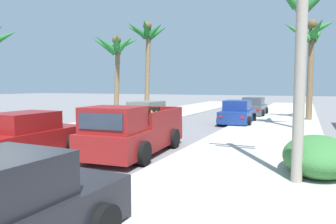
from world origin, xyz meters
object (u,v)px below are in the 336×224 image
at_px(car_left_far, 253,107).
at_px(palm_tree_left_mid, 115,50).
at_px(car_right_near, 146,115).
at_px(palm_tree_left_back, 147,40).
at_px(car_left_mid, 237,113).
at_px(hedge_bush, 318,156).
at_px(car_right_mid, 26,136).
at_px(palm_tree_left_fore, 301,10).
at_px(palm_tree_right_mid, 310,40).
at_px(pickup_truck, 134,132).

bearing_deg(car_left_far, palm_tree_left_mid, -146.32).
xyz_separation_m(car_right_near, palm_tree_left_back, (-4.03, 7.82, 5.70)).
height_order(palm_tree_left_mid, palm_tree_left_back, palm_tree_left_back).
distance_m(car_left_mid, hedge_bush, 11.74).
xyz_separation_m(car_left_far, palm_tree_left_mid, (-9.35, -6.23, 4.48)).
bearing_deg(hedge_bush, car_right_mid, -171.57).
distance_m(palm_tree_left_fore, palm_tree_right_mid, 5.61).
distance_m(car_right_near, hedge_bush, 11.53).
relative_size(pickup_truck, car_right_near, 1.23).
relative_size(car_left_far, palm_tree_left_mid, 0.68).
distance_m(pickup_truck, car_left_far, 16.88).
bearing_deg(palm_tree_right_mid, hedge_bush, -89.05).
height_order(palm_tree_left_mid, hedge_bush, palm_tree_left_mid).
height_order(palm_tree_left_fore, palm_tree_right_mid, palm_tree_left_fore).
xyz_separation_m(car_left_mid, palm_tree_left_back, (-8.71, 4.06, 5.70)).
bearing_deg(palm_tree_right_mid, car_left_far, 150.13).
xyz_separation_m(car_right_near, car_right_mid, (-0.22, -8.51, 0.00)).
bearing_deg(car_right_mid, car_left_mid, 68.24).
distance_m(car_left_far, palm_tree_left_mid, 12.10).
bearing_deg(palm_tree_left_fore, car_left_far, 114.46).
relative_size(pickup_truck, palm_tree_left_mid, 0.85).
distance_m(palm_tree_left_fore, palm_tree_left_mid, 13.09).
bearing_deg(car_right_near, palm_tree_left_mid, 140.53).
xyz_separation_m(car_left_mid, car_right_mid, (-4.90, -12.27, 0.00)).
relative_size(palm_tree_left_mid, hedge_bush, 2.25).
relative_size(pickup_truck, palm_tree_left_back, 0.67).
relative_size(car_right_mid, palm_tree_left_back, 0.54).
relative_size(car_left_mid, palm_tree_left_fore, 0.53).
height_order(palm_tree_right_mid, palm_tree_left_back, palm_tree_left_back).
bearing_deg(palm_tree_left_mid, car_left_mid, -0.20).
relative_size(pickup_truck, hedge_bush, 1.90).
bearing_deg(car_right_mid, pickup_truck, 27.36).
distance_m(car_right_near, car_right_mid, 8.52).
bearing_deg(palm_tree_right_mid, palm_tree_left_back, 179.40).
relative_size(pickup_truck, palm_tree_left_fore, 0.66).
bearing_deg(palm_tree_left_back, palm_tree_left_fore, -24.59).
bearing_deg(palm_tree_left_mid, palm_tree_left_fore, -7.15).
bearing_deg(car_right_mid, palm_tree_left_mid, 109.62).
distance_m(car_right_near, car_left_far, 11.09).
bearing_deg(hedge_bush, palm_tree_left_mid, 141.34).
distance_m(car_right_mid, palm_tree_left_fore, 14.85).
distance_m(car_left_mid, palm_tree_right_mid, 7.51).
bearing_deg(car_left_far, car_right_near, -115.34).
distance_m(palm_tree_left_fore, hedge_bush, 11.08).
bearing_deg(pickup_truck, car_left_far, 84.50).
xyz_separation_m(car_right_near, palm_tree_left_mid, (-4.60, 3.79, 4.48)).
relative_size(car_left_far, hedge_bush, 1.52).
bearing_deg(car_right_mid, car_right_near, 88.53).
height_order(car_right_mid, car_left_far, same).
relative_size(car_left_mid, palm_tree_left_back, 0.54).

